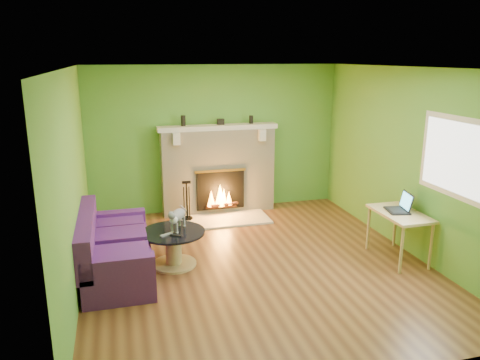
# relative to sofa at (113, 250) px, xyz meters

# --- Properties ---
(floor) EXTENTS (5.00, 5.00, 0.00)m
(floor) POSITION_rel_sofa_xyz_m (1.86, -0.20, -0.32)
(floor) COLOR #563018
(floor) RESTS_ON ground
(ceiling) EXTENTS (5.00, 5.00, 0.00)m
(ceiling) POSITION_rel_sofa_xyz_m (1.86, -0.20, 2.28)
(ceiling) COLOR white
(ceiling) RESTS_ON wall_back
(wall_back) EXTENTS (5.00, 0.00, 5.00)m
(wall_back) POSITION_rel_sofa_xyz_m (1.86, 2.30, 0.98)
(wall_back) COLOR #56922F
(wall_back) RESTS_ON floor
(wall_front) EXTENTS (5.00, 0.00, 5.00)m
(wall_front) POSITION_rel_sofa_xyz_m (1.86, -2.70, 0.98)
(wall_front) COLOR #56922F
(wall_front) RESTS_ON floor
(wall_left) EXTENTS (0.00, 5.00, 5.00)m
(wall_left) POSITION_rel_sofa_xyz_m (-0.39, -0.20, 0.98)
(wall_left) COLOR #56922F
(wall_left) RESTS_ON floor
(wall_right) EXTENTS (0.00, 5.00, 5.00)m
(wall_right) POSITION_rel_sofa_xyz_m (4.11, -0.20, 0.98)
(wall_right) COLOR #56922F
(wall_right) RESTS_ON floor
(window_frame) EXTENTS (0.00, 1.20, 1.20)m
(window_frame) POSITION_rel_sofa_xyz_m (4.10, -1.10, 1.23)
(window_frame) COLOR silver
(window_frame) RESTS_ON wall_right
(window_pane) EXTENTS (0.00, 1.06, 1.06)m
(window_pane) POSITION_rel_sofa_xyz_m (4.09, -1.10, 1.23)
(window_pane) COLOR white
(window_pane) RESTS_ON wall_right
(fireplace) EXTENTS (2.10, 0.46, 1.58)m
(fireplace) POSITION_rel_sofa_xyz_m (1.86, 2.11, 0.45)
(fireplace) COLOR beige
(fireplace) RESTS_ON floor
(hearth) EXTENTS (1.50, 0.75, 0.03)m
(hearth) POSITION_rel_sofa_xyz_m (1.86, 1.60, -0.30)
(hearth) COLOR beige
(hearth) RESTS_ON floor
(mantel) EXTENTS (2.10, 0.28, 0.08)m
(mantel) POSITION_rel_sofa_xyz_m (1.86, 2.09, 1.22)
(mantel) COLOR beige
(mantel) RESTS_ON fireplace
(sofa) EXTENTS (0.86, 1.83, 0.82)m
(sofa) POSITION_rel_sofa_xyz_m (0.00, 0.00, 0.00)
(sofa) COLOR #4B1B66
(sofa) RESTS_ON floor
(coffee_table) EXTENTS (0.86, 0.86, 0.48)m
(coffee_table) POSITION_rel_sofa_xyz_m (0.79, 0.04, -0.04)
(coffee_table) COLOR tan
(coffee_table) RESTS_ON floor
(desk) EXTENTS (0.53, 0.92, 0.68)m
(desk) POSITION_rel_sofa_xyz_m (3.81, -0.56, 0.28)
(desk) COLOR tan
(desk) RESTS_ON floor
(cat) EXTENTS (0.43, 0.56, 0.33)m
(cat) POSITION_rel_sofa_xyz_m (0.87, 0.09, 0.33)
(cat) COLOR slate
(cat) RESTS_ON coffee_table
(remote_silver) EXTENTS (0.17, 0.12, 0.02)m
(remote_silver) POSITION_rel_sofa_xyz_m (0.69, -0.08, 0.18)
(remote_silver) COLOR gray
(remote_silver) RESTS_ON coffee_table
(remote_black) EXTENTS (0.16, 0.12, 0.02)m
(remote_black) POSITION_rel_sofa_xyz_m (0.81, -0.14, 0.18)
(remote_black) COLOR black
(remote_black) RESTS_ON coffee_table
(laptop) EXTENTS (0.37, 0.40, 0.26)m
(laptop) POSITION_rel_sofa_xyz_m (3.79, -0.51, 0.49)
(laptop) COLOR black
(laptop) RESTS_ON desk
(fire_tools) EXTENTS (0.18, 0.18, 0.68)m
(fire_tools) POSITION_rel_sofa_xyz_m (1.23, 1.75, 0.05)
(fire_tools) COLOR black
(fire_tools) RESTS_ON hearth
(mantel_vase_left) EXTENTS (0.08, 0.08, 0.18)m
(mantel_vase_left) POSITION_rel_sofa_xyz_m (1.26, 2.12, 1.35)
(mantel_vase_left) COLOR black
(mantel_vase_left) RESTS_ON mantel
(mantel_vase_right) EXTENTS (0.07, 0.07, 0.14)m
(mantel_vase_right) POSITION_rel_sofa_xyz_m (2.47, 2.12, 1.33)
(mantel_vase_right) COLOR black
(mantel_vase_right) RESTS_ON mantel
(mantel_box) EXTENTS (0.12, 0.08, 0.10)m
(mantel_box) POSITION_rel_sofa_xyz_m (1.92, 2.12, 1.31)
(mantel_box) COLOR black
(mantel_box) RESTS_ON mantel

